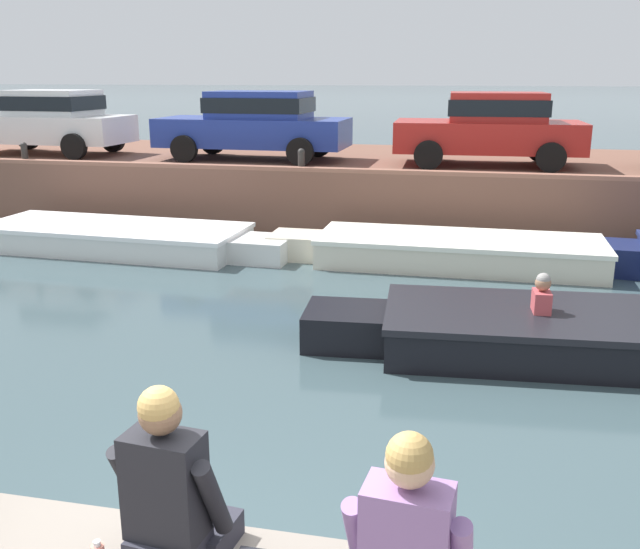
{
  "coord_description": "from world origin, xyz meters",
  "views": [
    {
      "loc": [
        1.44,
        -3.1,
        3.31
      ],
      "look_at": [
        -0.06,
        3.84,
        1.3
      ],
      "focal_mm": 40.0,
      "sensor_mm": 36.0,
      "label": 1
    }
  ],
  "objects_px": {
    "motorboat_passing": "(583,335)",
    "mooring_bollard_mid": "(301,158)",
    "car_left_inner_blue": "(256,122)",
    "boat_moored_west_white": "(126,238)",
    "person_seated_right": "(171,497)",
    "mooring_bollard_west": "(24,152)",
    "boat_moored_central_cream": "(445,251)",
    "car_centre_red": "(491,126)",
    "car_leftmost_white": "(49,119)"
  },
  "relations": [
    {
      "from": "motorboat_passing",
      "to": "mooring_bollard_mid",
      "type": "xyz_separation_m",
      "value": [
        -4.9,
        5.76,
        1.35
      ]
    },
    {
      "from": "mooring_bollard_west",
      "to": "person_seated_right",
      "type": "bearing_deg",
      "value": -53.47
    },
    {
      "from": "person_seated_right",
      "to": "mooring_bollard_west",
      "type": "bearing_deg",
      "value": 126.53
    },
    {
      "from": "motorboat_passing",
      "to": "person_seated_right",
      "type": "relative_size",
      "value": 6.7
    },
    {
      "from": "boat_moored_west_white",
      "to": "mooring_bollard_west",
      "type": "xyz_separation_m",
      "value": [
        -3.39,
        2.02,
        1.38
      ]
    },
    {
      "from": "car_centre_red",
      "to": "mooring_bollard_west",
      "type": "distance_m",
      "value": 10.32
    },
    {
      "from": "mooring_bollard_west",
      "to": "car_leftmost_white",
      "type": "bearing_deg",
      "value": 101.54
    },
    {
      "from": "boat_moored_west_white",
      "to": "boat_moored_central_cream",
      "type": "relative_size",
      "value": 1.03
    },
    {
      "from": "mooring_bollard_west",
      "to": "boat_moored_west_white",
      "type": "bearing_deg",
      "value": -30.72
    },
    {
      "from": "car_centre_red",
      "to": "car_left_inner_blue",
      "type": "bearing_deg",
      "value": -179.97
    },
    {
      "from": "boat_moored_west_white",
      "to": "mooring_bollard_west",
      "type": "bearing_deg",
      "value": 149.28
    },
    {
      "from": "motorboat_passing",
      "to": "mooring_bollard_mid",
      "type": "bearing_deg",
      "value": 130.39
    },
    {
      "from": "motorboat_passing",
      "to": "car_left_inner_blue",
      "type": "height_order",
      "value": "car_left_inner_blue"
    },
    {
      "from": "motorboat_passing",
      "to": "person_seated_right",
      "type": "height_order",
      "value": "person_seated_right"
    },
    {
      "from": "boat_moored_west_white",
      "to": "mooring_bollard_mid",
      "type": "relative_size",
      "value": 13.8
    },
    {
      "from": "mooring_bollard_mid",
      "to": "person_seated_right",
      "type": "distance_m",
      "value": 11.77
    },
    {
      "from": "boat_moored_central_cream",
      "to": "mooring_bollard_west",
      "type": "xyz_separation_m",
      "value": [
        -9.45,
        1.79,
        1.36
      ]
    },
    {
      "from": "car_left_inner_blue",
      "to": "car_centre_red",
      "type": "height_order",
      "value": "same"
    },
    {
      "from": "car_leftmost_white",
      "to": "person_seated_right",
      "type": "height_order",
      "value": "car_leftmost_white"
    },
    {
      "from": "boat_moored_central_cream",
      "to": "mooring_bollard_mid",
      "type": "bearing_deg",
      "value": 149.67
    },
    {
      "from": "motorboat_passing",
      "to": "mooring_bollard_mid",
      "type": "distance_m",
      "value": 7.68
    },
    {
      "from": "car_leftmost_white",
      "to": "mooring_bollard_mid",
      "type": "height_order",
      "value": "car_leftmost_white"
    },
    {
      "from": "motorboat_passing",
      "to": "car_centre_red",
      "type": "relative_size",
      "value": 1.62
    },
    {
      "from": "mooring_bollard_west",
      "to": "motorboat_passing",
      "type": "bearing_deg",
      "value": -27.03
    },
    {
      "from": "mooring_bollard_mid",
      "to": "person_seated_right",
      "type": "bearing_deg",
      "value": -79.32
    },
    {
      "from": "car_left_inner_blue",
      "to": "boat_moored_west_white",
      "type": "bearing_deg",
      "value": -112.83
    },
    {
      "from": "boat_moored_central_cream",
      "to": "motorboat_passing",
      "type": "bearing_deg",
      "value": -65.15
    },
    {
      "from": "motorboat_passing",
      "to": "car_left_inner_blue",
      "type": "distance_m",
      "value": 9.93
    },
    {
      "from": "car_left_inner_blue",
      "to": "mooring_bollard_mid",
      "type": "distance_m",
      "value": 2.26
    },
    {
      "from": "car_leftmost_white",
      "to": "car_centre_red",
      "type": "bearing_deg",
      "value": 0.02
    },
    {
      "from": "mooring_bollard_west",
      "to": "person_seated_right",
      "type": "height_order",
      "value": "person_seated_right"
    },
    {
      "from": "car_leftmost_white",
      "to": "boat_moored_west_white",
      "type": "bearing_deg",
      "value": -44.29
    },
    {
      "from": "car_left_inner_blue",
      "to": "mooring_bollard_west",
      "type": "xyz_separation_m",
      "value": [
        -4.92,
        -1.62,
        -0.61
      ]
    },
    {
      "from": "car_centre_red",
      "to": "mooring_bollard_mid",
      "type": "bearing_deg",
      "value": -156.88
    },
    {
      "from": "car_left_inner_blue",
      "to": "mooring_bollard_west",
      "type": "distance_m",
      "value": 5.21
    },
    {
      "from": "boat_moored_west_white",
      "to": "boat_moored_central_cream",
      "type": "distance_m",
      "value": 6.06
    },
    {
      "from": "motorboat_passing",
      "to": "boat_moored_west_white",
      "type": "bearing_deg",
      "value": 154.63
    },
    {
      "from": "car_left_inner_blue",
      "to": "person_seated_right",
      "type": "bearing_deg",
      "value": -74.54
    },
    {
      "from": "boat_moored_central_cream",
      "to": "mooring_bollard_mid",
      "type": "relative_size",
      "value": 13.38
    },
    {
      "from": "boat_moored_west_white",
      "to": "car_leftmost_white",
      "type": "relative_size",
      "value": 1.53
    },
    {
      "from": "car_left_inner_blue",
      "to": "motorboat_passing",
      "type": "bearing_deg",
      "value": -49.21
    },
    {
      "from": "car_centre_red",
      "to": "mooring_bollard_west",
      "type": "bearing_deg",
      "value": -170.96
    },
    {
      "from": "mooring_bollard_west",
      "to": "car_left_inner_blue",
      "type": "bearing_deg",
      "value": 18.17
    },
    {
      "from": "motorboat_passing",
      "to": "mooring_bollard_west",
      "type": "bearing_deg",
      "value": 152.97
    },
    {
      "from": "boat_moored_central_cream",
      "to": "person_seated_right",
      "type": "xyz_separation_m",
      "value": [
        -0.88,
        -9.77,
        1.11
      ]
    },
    {
      "from": "car_left_inner_blue",
      "to": "mooring_bollard_mid",
      "type": "bearing_deg",
      "value": -47.81
    },
    {
      "from": "mooring_bollard_west",
      "to": "car_centre_red",
      "type": "bearing_deg",
      "value": 9.04
    },
    {
      "from": "mooring_bollard_mid",
      "to": "boat_moored_west_white",
      "type": "bearing_deg",
      "value": -146.04
    },
    {
      "from": "car_left_inner_blue",
      "to": "boat_moored_central_cream",
      "type": "bearing_deg",
      "value": -36.97
    },
    {
      "from": "car_leftmost_white",
      "to": "car_centre_red",
      "type": "distance_m",
      "value": 10.5
    }
  ]
}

